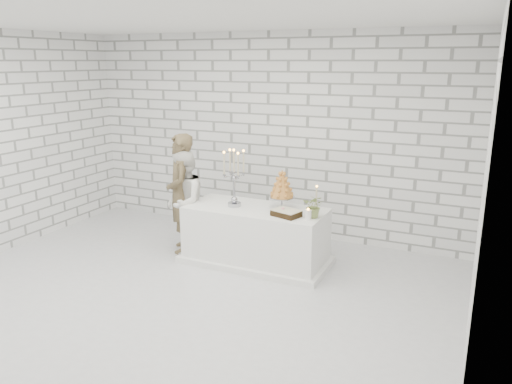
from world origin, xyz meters
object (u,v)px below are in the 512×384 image
(bride, at_px, (184,202))
(croquembouche, at_px, (282,189))
(groom, at_px, (181,193))
(candelabra, at_px, (234,178))
(cake_table, at_px, (256,235))

(bride, relative_size, croquembouche, 2.80)
(croquembouche, bearing_deg, groom, -174.65)
(groom, height_order, croquembouche, groom)
(groom, xyz_separation_m, croquembouche, (1.43, 0.13, 0.18))
(groom, bearing_deg, candelabra, 54.26)
(cake_table, height_order, candelabra, candelabra)
(candelabra, bearing_deg, croquembouche, 14.90)
(cake_table, distance_m, groom, 1.21)
(bride, xyz_separation_m, croquembouche, (1.37, 0.17, 0.29))
(bride, relative_size, candelabra, 1.89)
(bride, distance_m, candelabra, 0.87)
(cake_table, relative_size, groom, 1.10)
(cake_table, xyz_separation_m, croquembouche, (0.31, 0.12, 0.63))
(groom, xyz_separation_m, bride, (0.07, -0.04, -0.11))
(candelabra, bearing_deg, groom, 178.29)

